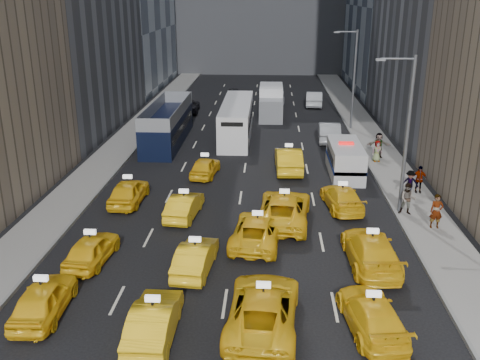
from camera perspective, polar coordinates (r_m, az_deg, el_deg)
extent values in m
plane|color=black|center=(20.96, -2.11, -15.95)|extent=(160.00, 160.00, 0.00)
cube|color=gray|center=(45.36, -12.56, 3.57)|extent=(3.00, 90.00, 0.15)
cube|color=gray|center=(44.58, 14.47, 3.14)|extent=(3.00, 90.00, 0.15)
cube|color=slate|center=(44.99, -10.78, 3.58)|extent=(0.15, 90.00, 0.18)
cube|color=slate|center=(44.31, 12.63, 3.21)|extent=(0.15, 90.00, 0.18)
cylinder|color=#595B60|center=(30.94, 17.36, 4.28)|extent=(0.20, 0.20, 9.00)
cylinder|color=#595B60|center=(29.95, 16.49, 12.29)|extent=(1.80, 0.12, 0.12)
cube|color=slate|center=(29.77, 14.76, 12.31)|extent=(0.50, 0.22, 0.12)
cylinder|color=#595B60|center=(50.17, 12.05, 10.29)|extent=(0.20, 0.20, 9.00)
cylinder|color=#595B60|center=(49.57, 11.34, 15.24)|extent=(1.80, 0.12, 0.12)
cube|color=slate|center=(49.46, 10.27, 15.24)|extent=(0.50, 0.22, 0.12)
imported|color=yellow|center=(22.89, -20.21, -11.82)|extent=(1.80, 4.21, 1.42)
imported|color=yellow|center=(20.54, -9.16, -14.59)|extent=(1.53, 4.36, 1.44)
imported|color=yellow|center=(20.89, 2.48, -13.48)|extent=(2.99, 5.80, 1.57)
imported|color=yellow|center=(21.32, 13.88, -13.74)|extent=(2.47, 4.80, 1.33)
imported|color=yellow|center=(26.33, -15.54, -7.12)|extent=(1.97, 4.09, 1.35)
imported|color=yellow|center=(24.75, -4.77, -8.19)|extent=(1.80, 4.23, 1.36)
imported|color=yellow|center=(27.25, 1.87, -5.34)|extent=(2.95, 5.37, 1.42)
imported|color=yellow|center=(25.80, 13.81, -7.29)|extent=(2.38, 5.39, 1.54)
imported|color=yellow|center=(32.93, -11.80, -1.22)|extent=(1.86, 4.38, 1.48)
imported|color=yellow|center=(30.49, -5.97, -2.75)|extent=(1.85, 4.19, 1.34)
imported|color=yellow|center=(29.62, 4.71, -3.07)|extent=(3.28, 6.12, 1.63)
imported|color=yellow|center=(32.07, 10.82, -1.85)|extent=(2.43, 4.81, 1.34)
imported|color=yellow|center=(37.14, -3.75, 1.42)|extent=(2.01, 4.04, 1.32)
imported|color=yellow|center=(38.24, 5.19, 2.19)|extent=(1.96, 5.15, 1.68)
cube|color=silver|center=(37.89, 11.15, 2.15)|extent=(2.82, 5.74, 2.20)
cylinder|color=black|center=(36.23, 10.05, 0.32)|extent=(0.28, 0.88, 0.88)
cylinder|color=black|center=(36.50, 12.86, 0.26)|extent=(0.28, 0.88, 0.88)
cylinder|color=black|center=(39.73, 9.46, 2.07)|extent=(0.28, 0.88, 0.88)
cylinder|color=black|center=(39.97, 12.03, 2.01)|extent=(0.28, 0.88, 0.88)
cube|color=navy|center=(37.94, 11.14, 1.94)|extent=(2.86, 5.75, 0.25)
cube|color=red|center=(37.57, 11.27, 3.88)|extent=(1.04, 0.48, 0.16)
cube|color=black|center=(45.63, -7.74, 6.00)|extent=(3.61, 11.56, 3.31)
cylinder|color=black|center=(41.63, -10.42, 2.98)|extent=(0.28, 1.10, 1.10)
cylinder|color=black|center=(41.16, -7.32, 2.95)|extent=(0.28, 1.10, 1.10)
cylinder|color=black|center=(50.67, -7.98, 6.06)|extent=(0.28, 1.10, 1.10)
cylinder|color=black|center=(50.28, -5.41, 6.05)|extent=(0.28, 1.10, 1.10)
cube|color=silver|center=(47.17, -0.36, 6.45)|extent=(2.51, 11.77, 3.04)
cylinder|color=black|center=(42.68, -2.21, 3.70)|extent=(0.28, 1.10, 1.10)
cylinder|color=black|center=(42.54, 0.68, 3.66)|extent=(0.28, 1.10, 1.10)
cylinder|color=black|center=(52.30, -1.21, 6.66)|extent=(0.28, 1.10, 1.10)
cylinder|color=black|center=(52.19, 1.16, 6.63)|extent=(0.28, 1.10, 1.10)
cube|color=white|center=(54.88, 3.32, 8.31)|extent=(2.45, 6.82, 3.10)
cylinder|color=black|center=(52.66, 2.19, 6.74)|extent=(0.28, 1.10, 1.10)
cylinder|color=black|center=(52.67, 4.41, 6.70)|extent=(0.28, 1.10, 1.10)
cylinder|color=black|center=(57.52, 2.29, 7.83)|extent=(0.28, 1.10, 1.10)
cylinder|color=black|center=(57.53, 4.32, 7.79)|extent=(0.28, 1.10, 1.10)
imported|color=#A1A4A9|center=(46.50, 9.49, 5.12)|extent=(2.03, 5.12, 1.66)
imported|color=black|center=(57.52, -5.58, 7.88)|extent=(2.52, 4.99, 1.35)
imported|color=gray|center=(62.75, 3.68, 9.04)|extent=(2.32, 5.71, 1.66)
imported|color=black|center=(64.09, -0.68, 9.19)|extent=(2.14, 4.30, 1.41)
imported|color=#B4B7BD|center=(60.98, 7.90, 8.59)|extent=(2.07, 5.08, 1.64)
imported|color=gray|center=(30.34, 20.22, -3.15)|extent=(0.70, 0.47, 1.89)
imported|color=gray|center=(31.65, 17.46, -1.94)|extent=(0.99, 0.69, 1.85)
imported|color=gray|center=(34.60, 17.69, -0.32)|extent=(1.13, 0.67, 1.64)
imported|color=gray|center=(35.33, 18.55, 0.08)|extent=(1.04, 0.50, 1.75)
imported|color=gray|center=(41.06, 14.41, 3.02)|extent=(0.85, 0.60, 1.59)
imported|color=gray|center=(42.03, 14.56, 3.61)|extent=(1.79, 0.56, 1.92)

